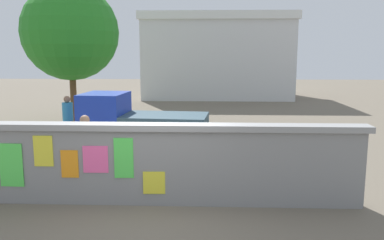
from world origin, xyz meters
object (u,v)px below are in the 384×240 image
auto_rickshaw_truck (138,126)px  tree_roadside (70,32)px  motorcycle (301,156)px  bicycle_near (220,172)px  person_walking (86,143)px  person_bystander (68,115)px

auto_rickshaw_truck → tree_roadside: tree_roadside is taller
motorcycle → bicycle_near: bicycle_near is taller
bicycle_near → motorcycle: bearing=27.4°
bicycle_near → tree_roadside: tree_roadside is taller
auto_rickshaw_truck → motorcycle: 4.67m
person_walking → auto_rickshaw_truck: bearing=73.8°
motorcycle → person_bystander: (-6.93, 2.98, 0.52)m
auto_rickshaw_truck → motorcycle: bearing=-20.1°
auto_rickshaw_truck → person_walking: (-0.75, -2.57, 0.09)m
motorcycle → bicycle_near: (-2.06, -1.07, -0.10)m
motorcycle → person_walking: 5.23m
motorcycle → person_bystander: bearing=156.7°
tree_roadside → auto_rickshaw_truck: bearing=-55.4°
person_walking → tree_roadside: 8.98m
auto_rickshaw_truck → motorcycle: auto_rickshaw_truck is taller
tree_roadside → person_walking: bearing=-69.5°
bicycle_near → person_walking: size_ratio=1.02×
tree_roadside → bicycle_near: bearing=-53.2°
auto_rickshaw_truck → bicycle_near: bearing=-49.1°
person_bystander → bicycle_near: bearing=-39.8°
auto_rickshaw_truck → person_walking: size_ratio=2.29×
bicycle_near → person_bystander: person_bystander is taller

